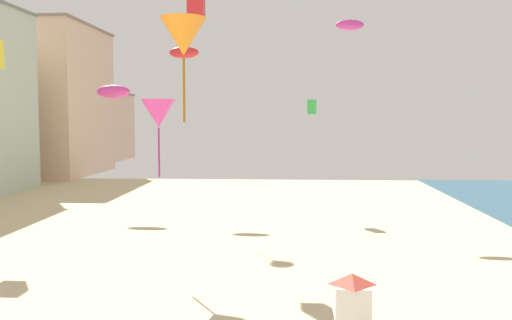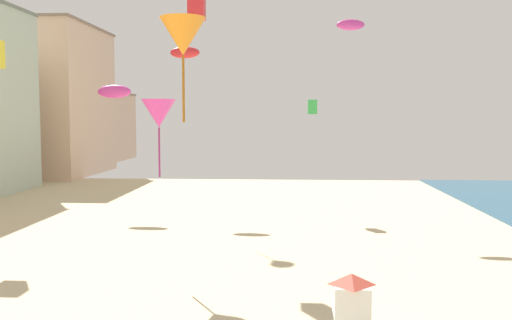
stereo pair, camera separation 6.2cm
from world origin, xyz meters
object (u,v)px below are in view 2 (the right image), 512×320
at_px(kite_red_parafoil, 185,52).
at_px(lifeguard_stand, 351,296).
at_px(kite_orange_delta, 183,37).
at_px(kite_magenta_parafoil, 114,92).
at_px(kite_green_box, 312,107).
at_px(kite_magenta_parafoil_2, 351,25).
at_px(kite_magenta_delta, 159,114).
at_px(kite_red_box_2, 197,7).

bearing_deg(kite_red_parafoil, lifeguard_stand, -69.03).
height_order(kite_orange_delta, kite_magenta_parafoil, kite_orange_delta).
relative_size(lifeguard_stand, kite_green_box, 2.35).
height_order(kite_magenta_parafoil, kite_magenta_parafoil_2, kite_magenta_parafoil_2).
bearing_deg(kite_magenta_delta, kite_orange_delta, -72.28).
xyz_separation_m(kite_orange_delta, kite_magenta_parafoil_2, (7.34, 24.01, 4.20)).
relative_size(kite_green_box, kite_magenta_parafoil_2, 0.55).
bearing_deg(kite_red_parafoil, kite_green_box, -9.82).
distance_m(kite_red_parafoil, kite_red_box_2, 13.04).
bearing_deg(kite_orange_delta, kite_red_box_2, 98.16).
bearing_deg(kite_red_parafoil, kite_magenta_delta, -82.98).
distance_m(lifeguard_stand, kite_red_parafoil, 30.78).
bearing_deg(kite_magenta_delta, kite_red_parafoil, 97.02).
xyz_separation_m(kite_green_box, kite_red_box_2, (-6.96, -10.87, 5.44)).
bearing_deg(kite_red_box_2, kite_magenta_parafoil, 126.45).
xyz_separation_m(kite_red_parafoil, kite_magenta_parafoil_2, (12.65, -3.85, 1.41)).
relative_size(kite_red_box_2, kite_magenta_delta, 0.39).
height_order(lifeguard_stand, kite_red_box_2, kite_red_box_2).
bearing_deg(kite_green_box, kite_magenta_parafoil_2, -39.38).
height_order(kite_magenta_parafoil, kite_magenta_delta, kite_magenta_parafoil).
distance_m(kite_magenta_parafoil, kite_magenta_delta, 19.07).
bearing_deg(kite_red_parafoil, kite_magenta_parafoil, -169.80).
bearing_deg(kite_magenta_parafoil, kite_orange_delta, -68.16).
relative_size(kite_green_box, kite_magenta_parafoil, 0.41).
relative_size(kite_green_box, kite_red_parafoil, 0.46).
xyz_separation_m(kite_green_box, kite_magenta_parafoil, (-15.55, 0.76, 1.24)).
height_order(kite_red_parafoil, kite_magenta_parafoil_2, kite_magenta_parafoil_2).
xyz_separation_m(lifeguard_stand, kite_magenta_parafoil, (-15.81, 25.98, 7.53)).
bearing_deg(kite_magenta_parafoil_2, kite_red_parafoil, 163.07).
height_order(kite_red_box_2, kite_magenta_delta, kite_red_box_2).
distance_m(lifeguard_stand, kite_magenta_parafoil_2, 26.18).
height_order(lifeguard_stand, kite_green_box, kite_green_box).
bearing_deg(kite_magenta_parafoil, lifeguard_stand, -58.68).
bearing_deg(lifeguard_stand, kite_magenta_parafoil_2, 87.78).
distance_m(kite_red_box_2, kite_magenta_delta, 8.35).
xyz_separation_m(lifeguard_stand, kite_red_box_2, (-7.22, 14.36, 11.73)).
height_order(kite_green_box, kite_magenta_parafoil_2, kite_magenta_parafoil_2).
height_order(kite_green_box, kite_red_box_2, kite_red_box_2).
height_order(kite_red_box_2, kite_magenta_parafoil, kite_red_box_2).
xyz_separation_m(lifeguard_stand, kite_red_parafoil, (-10.34, 26.97, 10.64)).
bearing_deg(kite_magenta_parafoil, kite_green_box, -2.80).
bearing_deg(kite_magenta_delta, kite_magenta_parafoil, 114.02).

